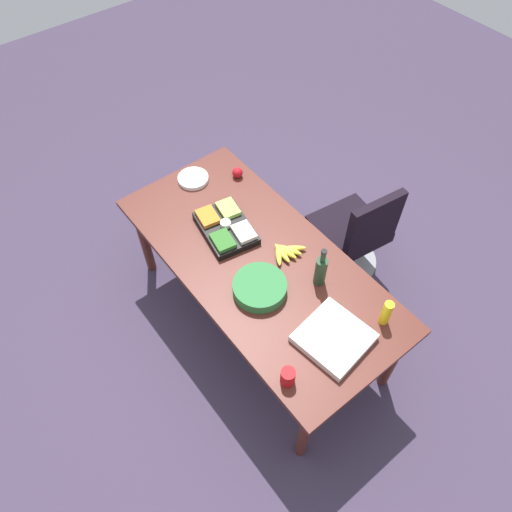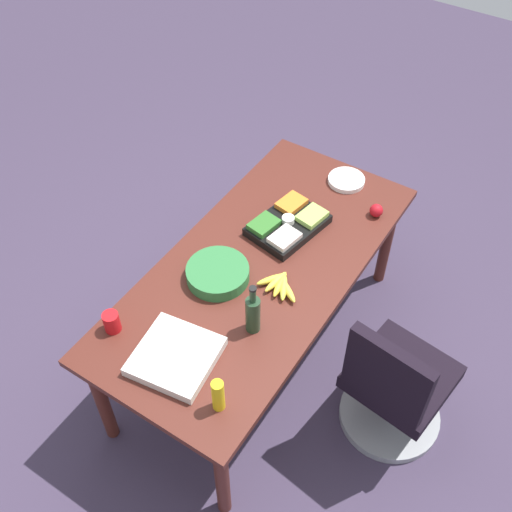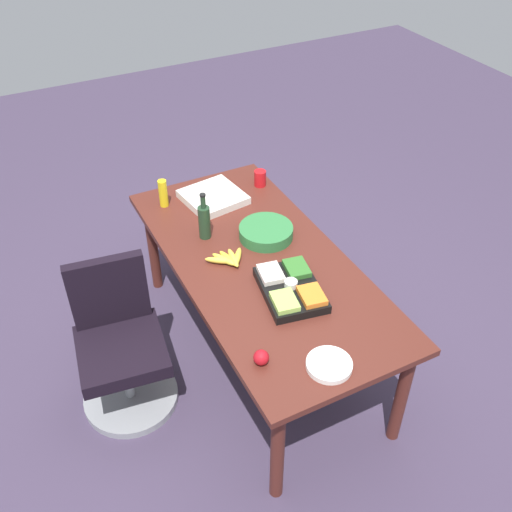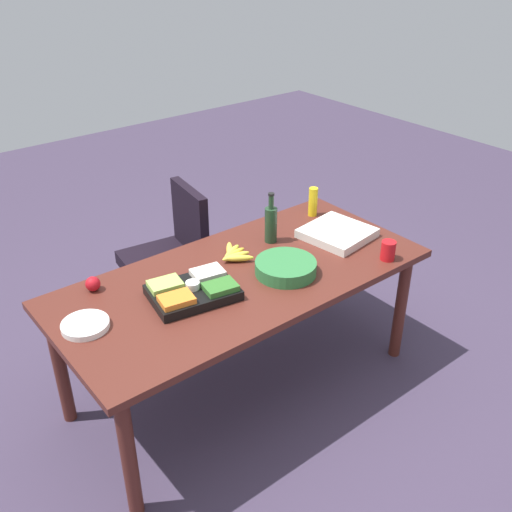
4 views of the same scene
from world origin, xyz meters
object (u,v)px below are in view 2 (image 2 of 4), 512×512
object	(u,v)px
pizza_box	(176,356)
banana_bunch	(280,285)
red_solo_cup	(112,322)
salad_bowl	(218,273)
conference_table	(260,276)
apple_red	(376,210)
office_chair	(394,390)
mustard_bottle	(218,395)
wine_bottle	(253,313)
paper_plate_stack	(346,180)
veggie_tray	(288,224)

from	to	relation	value
pizza_box	banana_bunch	bearing A→B (deg)	155.94
banana_bunch	red_solo_cup	world-z (taller)	red_solo_cup
salad_bowl	conference_table	bearing A→B (deg)	144.18
apple_red	red_solo_cup	world-z (taller)	red_solo_cup
salad_bowl	office_chair	bearing A→B (deg)	97.91
red_solo_cup	apple_red	bearing A→B (deg)	152.85
conference_table	apple_red	world-z (taller)	apple_red
salad_bowl	pizza_box	distance (m)	0.53
red_solo_cup	office_chair	bearing A→B (deg)	118.69
apple_red	mustard_bottle	size ratio (longest dim) A/B	0.41
pizza_box	salad_bowl	bearing A→B (deg)	-174.60
office_chair	red_solo_cup	xyz separation A→B (m)	(0.68, -1.24, 0.46)
pizza_box	wine_bottle	bearing A→B (deg)	141.25
apple_red	paper_plate_stack	distance (m)	0.32
conference_table	mustard_bottle	size ratio (longest dim) A/B	10.81
banana_bunch	salad_bowl	bearing A→B (deg)	-69.02
paper_plate_stack	apple_red	bearing A→B (deg)	58.46
veggie_tray	mustard_bottle	world-z (taller)	mustard_bottle
pizza_box	red_solo_cup	size ratio (longest dim) A/B	3.27
conference_table	salad_bowl	world-z (taller)	salad_bowl
salad_bowl	apple_red	size ratio (longest dim) A/B	4.30
salad_bowl	apple_red	distance (m)	1.00
veggie_tray	paper_plate_stack	bearing A→B (deg)	170.02
apple_red	mustard_bottle	distance (m)	1.48
wine_bottle	apple_red	world-z (taller)	wine_bottle
pizza_box	veggie_tray	bearing A→B (deg)	172.22
pizza_box	apple_red	distance (m)	1.43
pizza_box	apple_red	size ratio (longest dim) A/B	4.74
salad_bowl	mustard_bottle	world-z (taller)	mustard_bottle
banana_bunch	office_chair	bearing A→B (deg)	91.87
salad_bowl	paper_plate_stack	size ratio (longest dim) A/B	1.49
red_solo_cup	paper_plate_stack	bearing A→B (deg)	164.08
salad_bowl	banana_bunch	size ratio (longest dim) A/B	1.32
conference_table	veggie_tray	bearing A→B (deg)	-176.74
banana_bunch	paper_plate_stack	distance (m)	0.93
pizza_box	paper_plate_stack	world-z (taller)	pizza_box
wine_bottle	banana_bunch	distance (m)	0.30
wine_bottle	banana_bunch	bearing A→B (deg)	-175.31
paper_plate_stack	pizza_box	bearing A→B (deg)	-3.25
office_chair	red_solo_cup	world-z (taller)	office_chair
office_chair	red_solo_cup	size ratio (longest dim) A/B	8.36
wine_bottle	red_solo_cup	size ratio (longest dim) A/B	2.77
office_chair	banana_bunch	world-z (taller)	office_chair
salad_bowl	apple_red	bearing A→B (deg)	150.91
wine_bottle	red_solo_cup	world-z (taller)	wine_bottle
office_chair	mustard_bottle	world-z (taller)	mustard_bottle
conference_table	red_solo_cup	xyz separation A→B (m)	(0.73, -0.37, 0.13)
mustard_bottle	red_solo_cup	world-z (taller)	mustard_bottle
pizza_box	apple_red	bearing A→B (deg)	157.30
conference_table	paper_plate_stack	distance (m)	0.86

